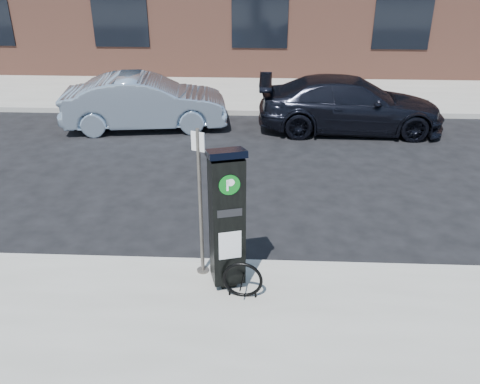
# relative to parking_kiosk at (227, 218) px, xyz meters

# --- Properties ---
(ground) EXTENTS (120.00, 120.00, 0.00)m
(ground) POSITION_rel_parking_kiosk_xyz_m (0.30, 0.60, -1.28)
(ground) COLOR black
(ground) RESTS_ON ground
(sidewalk_far) EXTENTS (60.00, 12.00, 0.15)m
(sidewalk_far) POSITION_rel_parking_kiosk_xyz_m (0.30, 14.60, -1.20)
(sidewalk_far) COLOR gray
(sidewalk_far) RESTS_ON ground
(curb_near) EXTENTS (60.00, 0.12, 0.16)m
(curb_near) POSITION_rel_parking_kiosk_xyz_m (0.30, 0.58, -1.20)
(curb_near) COLOR #9E9B93
(curb_near) RESTS_ON ground
(curb_far) EXTENTS (60.00, 0.12, 0.16)m
(curb_far) POSITION_rel_parking_kiosk_xyz_m (0.30, 8.62, -1.20)
(curb_far) COLOR #9E9B93
(curb_far) RESTS_ON ground
(parking_kiosk) EXTENTS (0.60, 0.56, 2.20)m
(parking_kiosk) POSITION_rel_parking_kiosk_xyz_m (0.00, 0.00, 0.00)
(parking_kiosk) COLOR black
(parking_kiosk) RESTS_ON sidewalk_near
(sign_pole) EXTENTS (0.20, 0.19, 2.34)m
(sign_pole) POSITION_rel_parking_kiosk_xyz_m (-0.41, 0.30, 0.03)
(sign_pole) COLOR #59534E
(sign_pole) RESTS_ON sidewalk_near
(bike_rack) EXTENTS (0.58, 0.11, 0.58)m
(bike_rack) POSITION_rel_parking_kiosk_xyz_m (0.23, -0.29, -0.84)
(bike_rack) COLOR black
(bike_rack) RESTS_ON sidewalk_near
(car_silver) EXTENTS (4.64, 2.14, 1.47)m
(car_silver) POSITION_rel_parking_kiosk_xyz_m (-2.80, 7.36, -0.54)
(car_silver) COLOR #A0B6CC
(car_silver) RESTS_ON ground
(car_dark) EXTENTS (5.05, 2.11, 1.46)m
(car_dark) POSITION_rel_parking_kiosk_xyz_m (2.87, 7.45, -0.55)
(car_dark) COLOR black
(car_dark) RESTS_ON ground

